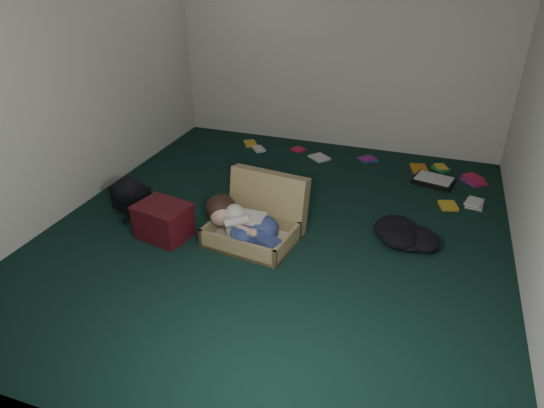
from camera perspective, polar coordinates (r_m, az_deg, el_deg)
The scene contains 11 objects.
floor at distance 4.41m, azimuth 0.65°, elevation -3.11°, with size 4.50×4.50×0.00m, color black.
wall_back at distance 6.02m, azimuth 8.01°, elevation 18.59°, with size 4.50×4.50×0.00m, color white.
wall_front at distance 2.05m, azimuth -19.90°, elevation -3.20°, with size 4.50×4.50×0.00m, color white.
wall_left at distance 4.89m, azimuth -22.83°, elevation 14.43°, with size 4.50×4.50×0.00m, color white.
suitcase at distance 4.27m, azimuth -1.59°, elevation -1.78°, with size 0.81×0.80×0.54m.
person at distance 4.13m, azimuth -3.41°, elevation -2.26°, with size 0.78×0.45×0.33m.
maroon_bin at distance 4.35m, azimuth -12.64°, elevation -1.95°, with size 0.51×0.44×0.31m.
backpack at distance 4.91m, azimuth -16.26°, elevation 0.83°, with size 0.42×0.34×0.25m, color black, non-canonical shape.
clothing_pile at distance 4.39m, azimuth 15.88°, elevation -3.35°, with size 0.48×0.39×0.15m, color black, non-canonical shape.
paper_tray at distance 5.55m, azimuth 18.50°, elevation 2.64°, with size 0.47×0.39×0.06m.
book_scatter at distance 5.74m, azimuth 12.33°, elevation 4.17°, with size 2.93×1.16×0.02m.
Camera 1 is at (1.20, -3.56, 2.32)m, focal length 32.00 mm.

